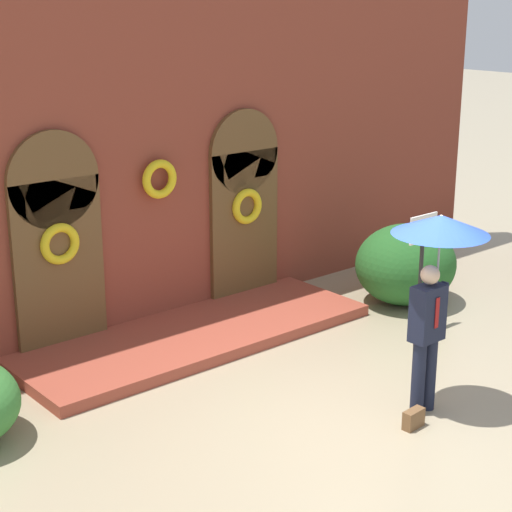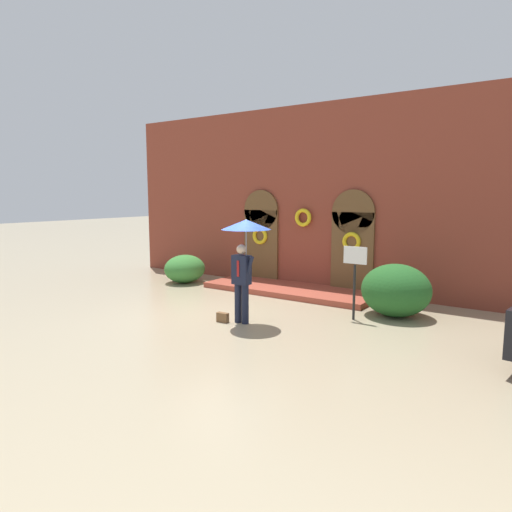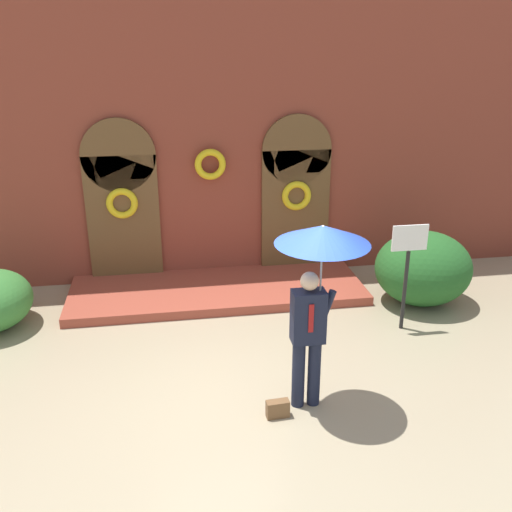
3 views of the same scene
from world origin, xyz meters
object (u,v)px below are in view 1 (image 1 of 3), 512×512
Objects in this scene: sign_post at (422,253)px; shrub_right at (406,264)px; handbag at (414,419)px; person_with_umbrella at (437,254)px.

shrub_right is (0.70, 0.86, -0.53)m from sign_post.
handbag is 4.18m from shrub_right.
person_with_umbrella is 1.88m from handbag.
sign_post is (2.39, 1.91, 1.05)m from handbag.
person_with_umbrella reaches higher than handbag.
shrub_right is (2.60, 2.57, -1.28)m from person_with_umbrella.
person_with_umbrella is at bearing -135.28° from shrub_right.
handbag is at bearing -157.93° from person_with_umbrella.
shrub_right reaches higher than handbag.
person_with_umbrella reaches higher than shrub_right.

